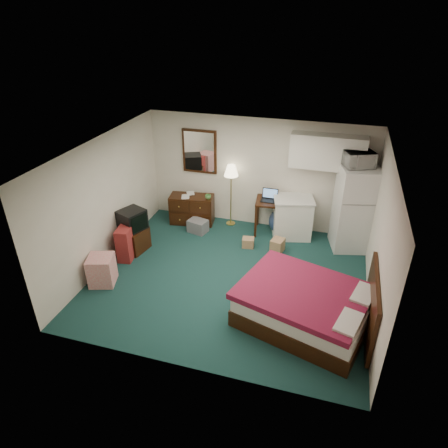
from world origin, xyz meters
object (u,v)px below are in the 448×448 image
(dresser, at_px, (192,209))
(floor_lamp, at_px, (231,196))
(suitcase, at_px, (126,244))
(fridge, at_px, (354,209))
(kitchen_counter, at_px, (292,218))
(desk, at_px, (269,216))
(bed, at_px, (305,306))
(tv_stand, at_px, (134,239))

(dresser, xyz_separation_m, floor_lamp, (0.90, 0.19, 0.39))
(suitcase, bearing_deg, fridge, 13.78)
(kitchen_counter, xyz_separation_m, fridge, (1.25, -0.10, 0.45))
(floor_lamp, relative_size, desk, 1.85)
(kitchen_counter, height_order, suitcase, kitchen_counter)
(bed, bearing_deg, desk, 128.42)
(floor_lamp, bearing_deg, tv_stand, -134.61)
(kitchen_counter, bearing_deg, fridge, -18.73)
(bed, relative_size, tv_stand, 3.68)
(desk, height_order, bed, desk)
(kitchen_counter, relative_size, fridge, 0.50)
(kitchen_counter, relative_size, suitcase, 1.27)
(floor_lamp, height_order, suitcase, floor_lamp)
(dresser, height_order, floor_lamp, floor_lamp)
(kitchen_counter, bearing_deg, floor_lamp, 160.19)
(dresser, relative_size, desk, 1.27)
(fridge, relative_size, tv_stand, 3.37)
(kitchen_counter, bearing_deg, suitcase, -162.86)
(desk, relative_size, tv_stand, 1.48)
(desk, relative_size, kitchen_counter, 0.89)
(desk, height_order, suitcase, desk)
(desk, relative_size, suitcase, 1.13)
(floor_lamp, bearing_deg, fridge, -5.05)
(floor_lamp, distance_m, suitcase, 2.62)
(tv_stand, distance_m, suitcase, 0.36)
(desk, distance_m, kitchen_counter, 0.51)
(floor_lamp, distance_m, bed, 3.54)
(tv_stand, bearing_deg, bed, -7.87)
(floor_lamp, distance_m, fridge, 2.70)
(suitcase, bearing_deg, dresser, 59.45)
(dresser, bearing_deg, floor_lamp, 3.34)
(fridge, height_order, suitcase, fridge)
(tv_stand, bearing_deg, suitcase, -77.57)
(dresser, bearing_deg, desk, -6.37)
(dresser, relative_size, tv_stand, 1.88)
(floor_lamp, height_order, tv_stand, floor_lamp)
(desk, distance_m, tv_stand, 3.01)
(dresser, relative_size, fridge, 0.56)
(floor_lamp, relative_size, suitcase, 2.10)
(desk, relative_size, bed, 0.40)
(desk, bearing_deg, tv_stand, -156.09)
(dresser, distance_m, floor_lamp, 0.99)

